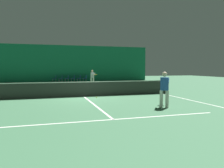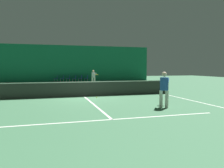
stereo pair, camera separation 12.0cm
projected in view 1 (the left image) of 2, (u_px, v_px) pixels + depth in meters
ground_plane at (84, 97)px, 13.81m from camera, size 60.00×60.00×0.00m
backdrop_curtain at (64, 63)px, 28.37m from camera, size 23.00×0.12×4.72m
court_line_baseline_far at (67, 83)px, 25.17m from camera, size 11.00×0.10×0.00m
court_line_service_far at (72, 88)px, 19.92m from camera, size 8.25×0.10×0.00m
court_line_service_near at (113, 119)px, 7.69m from camera, size 8.25×0.10×0.00m
court_line_sideline_right at (161, 94)px, 15.38m from camera, size 0.10×23.80×0.00m
court_line_centre at (84, 96)px, 13.81m from camera, size 0.10×12.80×0.00m
tennis_net at (84, 88)px, 13.77m from camera, size 12.00×0.10×1.07m
player_near at (164, 87)px, 9.97m from camera, size 1.02×1.32×1.64m
player_far at (92, 76)px, 22.83m from camera, size 0.52×1.35×1.58m
courtside_chair_0 at (55, 78)px, 27.63m from camera, size 0.44×0.44×0.84m
courtside_chair_1 at (61, 78)px, 27.85m from camera, size 0.44×0.44×0.84m
courtside_chair_2 at (67, 78)px, 28.07m from camera, size 0.44×0.44×0.84m
courtside_chair_3 at (73, 78)px, 28.29m from camera, size 0.44×0.44×0.84m
courtside_chair_4 at (79, 78)px, 28.51m from camera, size 0.44×0.44×0.84m
courtside_chair_5 at (85, 78)px, 28.73m from camera, size 0.44×0.44×0.84m
tennis_ball at (96, 97)px, 13.21m from camera, size 0.07×0.07×0.07m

